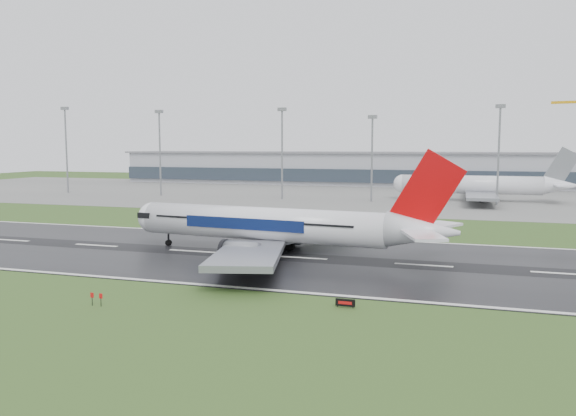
% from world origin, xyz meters
% --- Properties ---
extents(ground, '(520.00, 520.00, 0.00)m').
position_xyz_m(ground, '(0.00, 0.00, 0.00)').
color(ground, '#2C4B1B').
rests_on(ground, ground).
extents(runway, '(400.00, 45.00, 0.10)m').
position_xyz_m(runway, '(0.00, 0.00, 0.05)').
color(runway, black).
rests_on(runway, ground).
extents(apron, '(400.00, 130.00, 0.08)m').
position_xyz_m(apron, '(0.00, 125.00, 0.04)').
color(apron, slate).
rests_on(apron, ground).
extents(terminal, '(240.00, 36.00, 15.00)m').
position_xyz_m(terminal, '(0.00, 185.00, 7.50)').
color(terminal, '#92949C').
rests_on(terminal, ground).
extents(main_airliner, '(63.97, 61.47, 17.33)m').
position_xyz_m(main_airliner, '(16.17, 1.71, 8.77)').
color(main_airliner, white).
rests_on(main_airliner, runway).
extents(parked_airliner, '(60.47, 56.37, 17.59)m').
position_xyz_m(parked_airliner, '(50.16, 112.74, 8.87)').
color(parked_airliner, silver).
rests_on(parked_airliner, apron).
extents(runway_sign, '(2.31, 0.57, 1.04)m').
position_xyz_m(runway_sign, '(32.98, -26.54, 0.52)').
color(runway_sign, black).
rests_on(runway_sign, ground).
extents(floodmast_0, '(0.64, 0.64, 32.71)m').
position_xyz_m(floodmast_0, '(-105.33, 100.00, 16.35)').
color(floodmast_0, gray).
rests_on(floodmast_0, ground).
extents(floodmast_1, '(0.64, 0.64, 30.75)m').
position_xyz_m(floodmast_1, '(-63.63, 100.00, 15.37)').
color(floodmast_1, gray).
rests_on(floodmast_1, ground).
extents(floodmast_2, '(0.64, 0.64, 30.64)m').
position_xyz_m(floodmast_2, '(-15.60, 100.00, 15.32)').
color(floodmast_2, gray).
rests_on(floodmast_2, ground).
extents(floodmast_3, '(0.64, 0.64, 27.60)m').
position_xyz_m(floodmast_3, '(15.87, 100.00, 13.80)').
color(floodmast_3, gray).
rests_on(floodmast_3, ground).
extents(floodmast_4, '(0.64, 0.64, 30.29)m').
position_xyz_m(floodmast_4, '(55.51, 100.00, 15.15)').
color(floodmast_4, gray).
rests_on(floodmast_4, ground).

